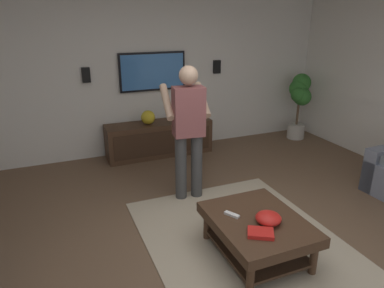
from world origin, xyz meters
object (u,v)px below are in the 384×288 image
object	(u,v)px
bowl	(268,218)
remote_white	(232,215)
remote_black	(270,223)
book	(261,233)
person_standing	(188,126)
potted_plant_tall	(300,96)
media_console	(159,139)
wall_speaker_left	(217,67)
tv	(153,72)
wall_speaker_right	(86,75)
coffee_table	(257,228)
vase_round	(148,117)

from	to	relation	value
bowl	remote_white	world-z (taller)	bowl
remote_black	book	xyz separation A→B (m)	(-0.11, 0.17, 0.01)
person_standing	remote_white	bearing A→B (deg)	-175.09
remote_white	potted_plant_tall	bearing A→B (deg)	103.43
media_console	potted_plant_tall	distance (m)	2.68
remote_white	wall_speaker_left	xyz separation A→B (m)	(2.96, -1.28, 0.92)
book	wall_speaker_left	distance (m)	3.66
media_console	person_standing	xyz separation A→B (m)	(-1.51, 0.10, 0.66)
media_console	tv	world-z (taller)	tv
wall_speaker_left	remote_black	bearing A→B (deg)	162.17
tv	potted_plant_tall	bearing A→B (deg)	81.65
potted_plant_tall	wall_speaker_right	xyz separation A→B (m)	(0.40, 3.64, 0.54)
bowl	wall_speaker_right	world-z (taller)	wall_speaker_right
book	person_standing	bearing A→B (deg)	-58.15
media_console	remote_black	size ratio (longest dim) A/B	11.33
wall_speaker_left	bowl	bearing A→B (deg)	162.01
wall_speaker_right	bowl	bearing A→B (deg)	-160.70
coffee_table	person_standing	size ratio (longest dim) A/B	0.61
book	vase_round	bearing A→B (deg)	-57.20
potted_plant_tall	remote_white	size ratio (longest dim) A/B	7.86
coffee_table	bowl	distance (m)	0.19
book	wall_speaker_left	bearing A→B (deg)	-79.24
coffee_table	vase_round	bearing A→B (deg)	4.76
media_console	wall_speaker_left	size ratio (longest dim) A/B	7.73
media_console	person_standing	distance (m)	1.65
person_standing	potted_plant_tall	xyz separation A→B (m)	(1.37, -2.72, -0.15)
wall_speaker_left	media_console	bearing A→B (deg)	102.57
potted_plant_tall	remote_black	xyz separation A→B (m)	(-2.82, 2.52, -0.37)
remote_white	bowl	bearing A→B (deg)	16.20
person_standing	remote_black	size ratio (longest dim) A/B	10.93
tv	wall_speaker_left	distance (m)	1.14
coffee_table	remote_white	distance (m)	0.27
coffee_table	media_console	xyz separation A→B (m)	(2.85, 0.06, -0.02)
remote_white	wall_speaker_left	size ratio (longest dim) A/B	0.68
book	potted_plant_tall	bearing A→B (deg)	-101.88
bowl	wall_speaker_left	xyz separation A→B (m)	(3.20, -1.04, 0.88)
media_console	tv	xyz separation A→B (m)	(0.24, -0.00, 1.05)
media_console	person_standing	bearing A→B (deg)	-3.68
person_standing	vase_round	world-z (taller)	person_standing
vase_round	wall_speaker_right	size ratio (longest dim) A/B	1.00
media_console	remote_white	world-z (taller)	media_console
remote_white	book	size ratio (longest dim) A/B	0.68
coffee_table	wall_speaker_right	size ratio (longest dim) A/B	4.55
remote_black	vase_round	size ratio (longest dim) A/B	0.68
person_standing	wall_speaker_left	distance (m)	2.19
book	wall_speaker_left	xyz separation A→B (m)	(3.33, -1.20, 0.92)
remote_black	wall_speaker_right	size ratio (longest dim) A/B	0.68
tv	remote_black	distance (m)	3.33
book	wall_speaker_right	size ratio (longest dim) A/B	1.00
bowl	vase_round	size ratio (longest dim) A/B	1.06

